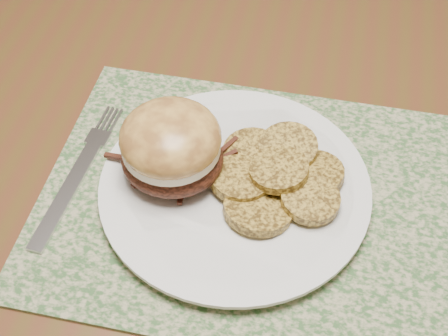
# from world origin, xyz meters

# --- Properties ---
(placemat) EXTENTS (0.45, 0.33, 0.00)m
(placemat) POSITION_xyz_m (-0.27, -0.13, 0.75)
(placemat) COLOR #395E30
(placemat) RESTS_ON dining_table
(dinner_plate) EXTENTS (0.26, 0.26, 0.02)m
(dinner_plate) POSITION_xyz_m (-0.30, -0.13, 0.76)
(dinner_plate) COLOR white
(dinner_plate) RESTS_ON placemat
(pork_sandwich) EXTENTS (0.12, 0.11, 0.08)m
(pork_sandwich) POSITION_xyz_m (-0.36, -0.13, 0.81)
(pork_sandwich) COLOR black
(pork_sandwich) RESTS_ON dinner_plate
(roasted_potatoes) EXTENTS (0.15, 0.17, 0.03)m
(roasted_potatoes) POSITION_xyz_m (-0.26, -0.12, 0.78)
(roasted_potatoes) COLOR #AE8A33
(roasted_potatoes) RESTS_ON dinner_plate
(fork) EXTENTS (0.03, 0.20, 0.00)m
(fork) POSITION_xyz_m (-0.47, -0.14, 0.76)
(fork) COLOR #B2B2B9
(fork) RESTS_ON placemat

